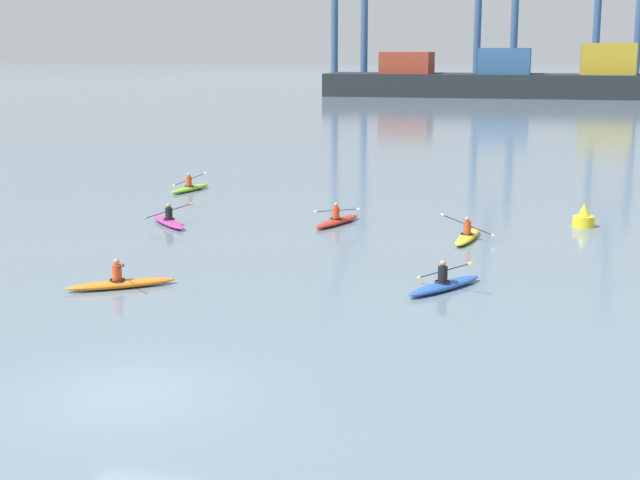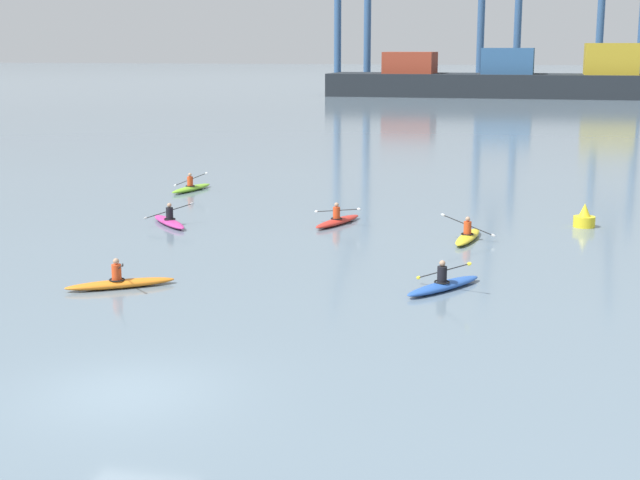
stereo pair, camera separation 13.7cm
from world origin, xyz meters
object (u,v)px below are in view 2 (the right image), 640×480
kayak_yellow (468,236)px  kayak_red (338,220)px  container_barge (510,79)px  kayak_magenta (169,221)px  kayak_orange (120,282)px  channel_buoy (584,218)px  kayak_blue (444,284)px  kayak_lime (191,188)px

kayak_yellow → kayak_red: bearing=160.1°
container_barge → kayak_yellow: container_barge is taller
kayak_magenta → kayak_orange: (2.65, -10.21, 0.00)m
container_barge → kayak_orange: size_ratio=17.21×
channel_buoy → kayak_orange: 20.01m
kayak_yellow → kayak_orange: (-9.89, -9.97, 0.00)m
kayak_blue → kayak_lime: bearing=131.2°
channel_buoy → kayak_red: 10.31m
channel_buoy → kayak_orange: kayak_orange is taller
kayak_magenta → kayak_blue: bearing=-32.8°
kayak_red → channel_buoy: bearing=10.7°
kayak_blue → kayak_orange: 10.06m
channel_buoy → kayak_orange: (-14.36, -13.93, -0.19)m
container_barge → kayak_blue: bearing=-88.4°
channel_buoy → kayak_red: (-10.13, -1.92, -0.19)m
kayak_lime → container_barge: bearing=83.3°
kayak_red → kayak_magenta: (-6.88, -1.81, 0.00)m
kayak_orange → channel_buoy: bearing=44.1°
kayak_blue → container_barge: bearing=91.6°
kayak_orange → kayak_yellow: bearing=45.3°
kayak_orange → kayak_blue: bearing=12.4°
container_barge → kayak_yellow: 110.22m
channel_buoy → kayak_yellow: 5.98m
container_barge → kayak_red: size_ratio=15.80×
container_barge → kayak_lime: container_barge is taller
container_barge → kayak_lime: size_ratio=15.66×
container_barge → kayak_lime: 101.41m
channel_buoy → kayak_orange: size_ratio=0.32×
kayak_blue → kayak_red: bearing=119.6°
container_barge → kayak_orange: (-6.55, -120.12, -2.47)m
container_barge → kayak_blue: size_ratio=16.88×
channel_buoy → kayak_lime: size_ratio=0.29×
container_barge → channel_buoy: 106.50m
kayak_lime → kayak_red: bearing=-37.9°
channel_buoy → kayak_yellow: bearing=-138.5°
kayak_yellow → kayak_orange: kayak_orange is taller
kayak_orange → kayak_lime: (-5.29, 19.43, -0.00)m
kayak_red → container_barge: bearing=88.8°
container_barge → kayak_orange: bearing=-93.1°
kayak_red → kayak_lime: (-9.52, 7.41, 0.00)m
kayak_yellow → kayak_lime: kayak_lime is taller
kayak_red → kayak_lime: 12.07m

